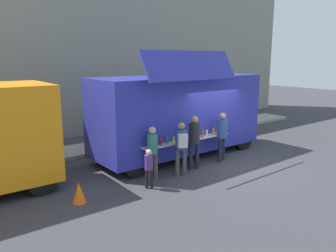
% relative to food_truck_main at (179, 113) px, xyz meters
% --- Properties ---
extents(ground_plane, '(60.00, 60.00, 0.00)m').
position_rel_food_truck_main_xyz_m(ground_plane, '(0.73, -1.93, -1.64)').
color(ground_plane, '#38383D').
extents(curb_strip, '(28.00, 1.60, 0.15)m').
position_rel_food_truck_main_xyz_m(curb_strip, '(-4.00, 2.62, -1.56)').
color(curb_strip, '#9E998E').
rests_on(curb_strip, ground).
extents(building_behind, '(32.00, 2.40, 8.69)m').
position_rel_food_truck_main_xyz_m(building_behind, '(-3.00, 6.52, 2.71)').
color(building_behind, gray).
rests_on(building_behind, ground).
extents(food_truck_main, '(6.60, 2.90, 3.89)m').
position_rel_food_truck_main_xyz_m(food_truck_main, '(0.00, 0.00, 0.00)').
color(food_truck_main, '#2D32A5').
rests_on(food_truck_main, ground).
extents(traffic_cone_orange, '(0.36, 0.36, 0.55)m').
position_rel_food_truck_main_xyz_m(traffic_cone_orange, '(-4.72, -1.73, -1.36)').
color(traffic_cone_orange, orange).
rests_on(traffic_cone_orange, ground).
extents(trash_bin, '(0.60, 0.60, 0.95)m').
position_rel_food_truck_main_xyz_m(trash_bin, '(3.80, 2.32, -1.16)').
color(trash_bin, '#2D5E35').
rests_on(trash_bin, ground).
extents(customer_front_ordering, '(0.37, 0.37, 1.80)m').
position_rel_food_truck_main_xyz_m(customer_front_ordering, '(-0.61, -1.55, -0.57)').
color(customer_front_ordering, '#1F2537').
rests_on(customer_front_ordering, ground).
extents(customer_mid_with_backpack, '(0.47, 0.56, 1.71)m').
position_rel_food_truck_main_xyz_m(customer_mid_with_backpack, '(-1.35, -1.77, -0.59)').
color(customer_mid_with_backpack, '#4A4A40').
rests_on(customer_mid_with_backpack, ground).
extents(customer_rear_waiting, '(0.33, 0.33, 1.62)m').
position_rel_food_truck_main_xyz_m(customer_rear_waiting, '(-2.20, -1.41, -0.67)').
color(customer_rear_waiting, '#4D453F').
rests_on(customer_rear_waiting, ground).
extents(customer_extra_browsing, '(0.36, 0.36, 1.76)m').
position_rel_food_truck_main_xyz_m(customer_extra_browsing, '(0.75, -1.51, -0.59)').
color(customer_extra_browsing, '#1E243A').
rests_on(customer_extra_browsing, ground).
extents(child_near_queue, '(0.24, 0.24, 1.15)m').
position_rel_food_truck_main_xyz_m(child_near_queue, '(-2.76, -2.04, -0.95)').
color(child_near_queue, black).
rests_on(child_near_queue, ground).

